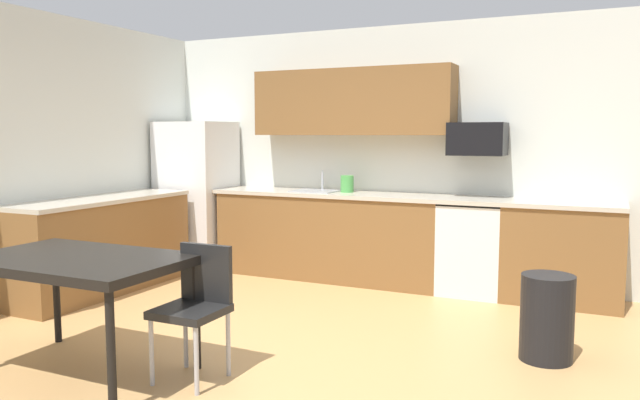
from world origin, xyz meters
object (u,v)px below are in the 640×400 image
at_px(refrigerator, 197,194).
at_px(dining_table, 77,266).
at_px(oven_range, 473,247).
at_px(chair_near_table, 196,300).
at_px(microwave, 477,139).
at_px(kettle, 347,185).
at_px(trash_bin, 547,318).

xyz_separation_m(refrigerator, dining_table, (1.34, -3.11, -0.14)).
height_order(refrigerator, dining_table, refrigerator).
bearing_deg(oven_range, chair_near_table, -111.73).
relative_size(refrigerator, chair_near_table, 2.00).
bearing_deg(chair_near_table, dining_table, -159.09).
relative_size(dining_table, chair_near_table, 1.65).
bearing_deg(dining_table, refrigerator, 113.29).
xyz_separation_m(oven_range, chair_near_table, (-1.16, -2.91, 0.05)).
distance_m(microwave, kettle, 1.45).
distance_m(microwave, chair_near_table, 3.38).
xyz_separation_m(dining_table, kettle, (0.53, 3.24, 0.31)).
bearing_deg(dining_table, oven_range, 59.38).
bearing_deg(refrigerator, kettle, 3.99).
bearing_deg(trash_bin, refrigerator, 159.07).
height_order(trash_bin, kettle, kettle).
xyz_separation_m(dining_table, chair_near_table, (0.73, 0.28, -0.21)).
bearing_deg(chair_near_table, refrigerator, 126.10).
distance_m(refrigerator, microwave, 3.30).
xyz_separation_m(microwave, dining_table, (-1.89, -3.29, -0.80)).
distance_m(dining_table, trash_bin, 3.17).
bearing_deg(dining_table, kettle, 80.73).
xyz_separation_m(refrigerator, oven_range, (3.22, 0.08, -0.40)).
bearing_deg(kettle, dining_table, -99.27).
distance_m(microwave, dining_table, 3.87).
distance_m(refrigerator, trash_bin, 4.39).
xyz_separation_m(dining_table, trash_bin, (2.73, 1.55, -0.41)).
height_order(refrigerator, chair_near_table, refrigerator).
bearing_deg(oven_range, microwave, 90.00).
distance_m(refrigerator, kettle, 1.88).
height_order(dining_table, kettle, kettle).
relative_size(chair_near_table, kettle, 4.25).
bearing_deg(kettle, refrigerator, -176.01).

